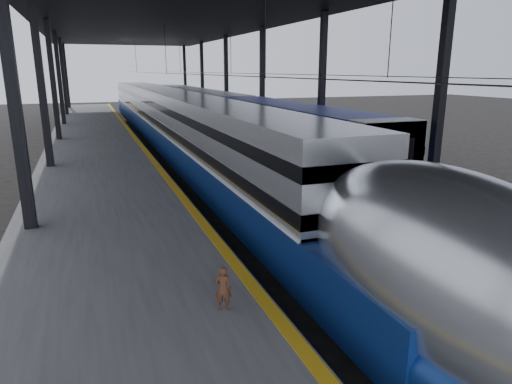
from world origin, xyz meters
TOP-DOWN VIEW (x-y plane):
  - ground at (0.00, 0.00)m, footprint 160.00×160.00m
  - platform at (-3.50, 20.00)m, footprint 6.00×80.00m
  - yellow_strip at (-0.70, 20.00)m, footprint 0.30×80.00m
  - rails at (4.50, 20.00)m, footprint 6.52×80.00m
  - canopy at (1.90, 20.00)m, footprint 18.00×75.00m
  - tgv_train at (2.00, 23.51)m, footprint 2.96×65.20m
  - second_train at (7.00, 31.49)m, footprint 2.82×56.05m
  - child at (-1.61, -1.91)m, footprint 0.40×0.34m

SIDE VIEW (x-z plane):
  - ground at x=0.00m, z-range 0.00..0.00m
  - rails at x=4.50m, z-range 0.00..0.16m
  - platform at x=-3.50m, z-range 0.00..1.00m
  - yellow_strip at x=-0.70m, z-range 1.00..1.01m
  - child at x=-1.61m, z-range 1.00..1.94m
  - second_train at x=7.00m, z-range 0.03..3.90m
  - tgv_train at x=2.00m, z-range -0.14..4.11m
  - canopy at x=1.90m, z-range 4.38..13.85m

